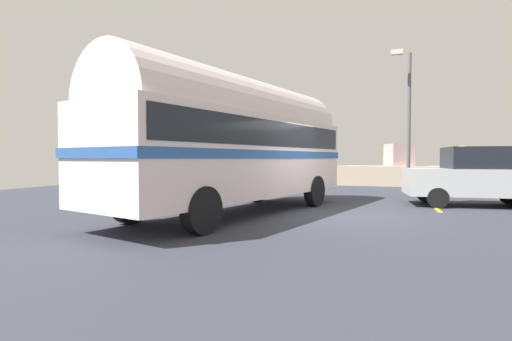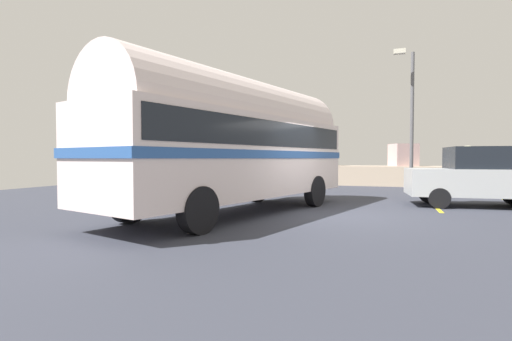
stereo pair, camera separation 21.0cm
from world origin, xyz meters
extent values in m
cube|color=#333541|center=(0.00, 0.00, 0.01)|extent=(32.00, 26.00, 0.02)
cube|color=#BFAA92|center=(0.00, 11.80, 0.55)|extent=(31.36, 1.80, 1.10)
sphere|color=#C2B284|center=(-12.28, 11.35, 1.71)|extent=(1.22, 1.22, 1.22)
sphere|color=#B39A8D|center=(-8.71, 11.35, 1.79)|extent=(1.37, 1.37, 1.37)
cube|color=beige|center=(-5.19, 11.60, 1.66)|extent=(1.44, 1.39, 1.13)
cube|color=#C2A98B|center=(-2.01, 12.09, 1.70)|extent=(1.24, 1.42, 1.20)
cube|color=#C5A19E|center=(2.17, 11.93, 1.70)|extent=(1.60, 1.65, 1.21)
sphere|color=#BAB890|center=(5.31, 12.04, 1.64)|extent=(1.09, 1.09, 1.09)
cube|color=yellow|center=(2.72, 3.50, 0.02)|extent=(0.12, 4.40, 0.01)
cylinder|color=black|center=(-2.95, 2.20, 0.50)|extent=(0.53, 1.00, 0.96)
cylinder|color=black|center=(-0.83, 1.59, 0.50)|extent=(0.53, 1.00, 0.96)
cylinder|color=black|center=(-4.39, -2.80, 0.50)|extent=(0.53, 1.00, 0.96)
cylinder|color=black|center=(-2.27, -3.41, 0.50)|extent=(0.53, 1.00, 0.96)
cube|color=silver|center=(-2.61, -0.61, 1.57)|extent=(4.62, 8.74, 2.10)
cylinder|color=silver|center=(-2.61, -0.61, 2.62)|extent=(4.34, 8.36, 2.20)
cube|color=#2C579C|center=(-2.61, -0.61, 1.63)|extent=(4.69, 8.83, 0.20)
cube|color=black|center=(-2.61, -0.61, 2.15)|extent=(4.57, 8.42, 0.64)
cube|color=silver|center=(-1.43, 3.50, 0.70)|extent=(2.24, 0.78, 0.28)
cylinder|color=black|center=(2.77, 2.30, 0.33)|extent=(0.64, 0.26, 0.62)
cylinder|color=black|center=(2.63, 3.83, 0.33)|extent=(0.64, 0.26, 0.62)
cylinder|color=black|center=(5.16, 4.06, 0.33)|extent=(0.64, 0.26, 0.62)
cube|color=#B4B8BA|center=(3.97, 3.18, 0.78)|extent=(4.24, 2.08, 0.84)
cube|color=black|center=(4.21, 3.21, 1.54)|extent=(2.34, 1.76, 0.68)
cylinder|color=black|center=(5.28, 4.24, 0.33)|extent=(0.62, 0.21, 0.62)
cylinder|color=#5B5B60|center=(2.24, 6.35, 2.89)|extent=(0.14, 0.14, 5.79)
cube|color=beige|center=(1.72, 5.71, 5.69)|extent=(0.44, 0.24, 0.18)
camera|label=1|loc=(1.02, -10.09, 1.53)|focal=26.25mm
camera|label=2|loc=(1.22, -10.02, 1.53)|focal=26.25mm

